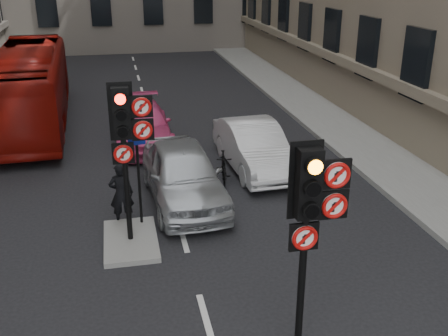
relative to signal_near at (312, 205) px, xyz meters
name	(u,v)px	position (x,y,z in m)	size (l,w,h in m)	color
pavement_right	(346,127)	(5.71, 11.01, -2.50)	(3.00, 50.00, 0.16)	gray
centre_island	(131,241)	(-2.69, 4.01, -2.52)	(1.20, 2.00, 0.12)	gray
signal_near	(312,205)	(0.00, 0.00, 0.00)	(0.91, 0.40, 3.58)	black
signal_far	(127,130)	(-2.60, 4.00, 0.12)	(0.91, 0.40, 3.58)	black
car_silver	(183,174)	(-1.19, 6.01, -1.81)	(1.83, 4.56, 1.55)	#AFB3B7
car_white	(254,146)	(1.24, 7.85, -1.86)	(1.53, 4.37, 1.44)	silver
car_pink	(142,125)	(-1.95, 10.99, -1.91)	(1.90, 4.67, 1.35)	#CE3C75
bus_red	(30,87)	(-5.98, 14.26, -1.11)	(2.47, 10.58, 2.95)	maroon
motorcycle	(224,168)	(0.11, 7.02, -2.14)	(0.42, 1.47, 0.88)	black
motorcyclist	(121,194)	(-2.82, 5.01, -1.79)	(0.58, 0.38, 1.59)	black
info_sign	(138,165)	(-2.39, 4.74, -0.97)	(0.40, 0.15, 2.31)	black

